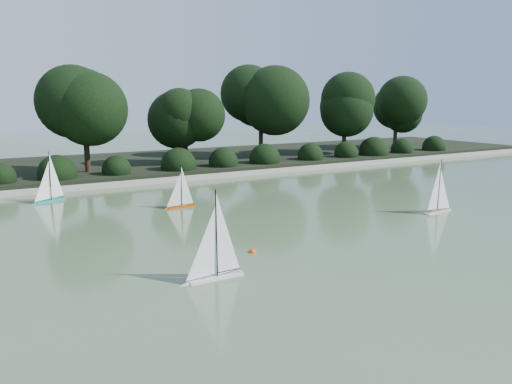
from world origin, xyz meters
The scene contains 10 objects.
ground centered at (0.00, 0.00, 0.00)m, with size 80.00×80.00×0.00m, color #35482B.
pond_coping centered at (0.00, 9.00, 0.09)m, with size 40.00×0.35×0.18m, color gray.
far_bank centered at (0.00, 13.00, 0.15)m, with size 40.00×8.00×0.30m, color black.
tree_line centered at (1.23, 11.44, 2.64)m, with size 26.31×3.93×4.39m.
shrub_hedge centered at (0.00, 9.90, 0.45)m, with size 29.10×1.10×1.10m.
sailboat_white_a centered at (-3.48, -0.55, 0.25)m, with size 1.16×0.20×1.59m.
sailboat_white_b centered at (3.83, 0.95, 0.23)m, with size 1.10×0.25×1.50m.
sailboat_orange centered at (-1.90, 4.86, 0.19)m, with size 0.91×0.19×1.24m.
sailboat_teal centered at (-4.86, 7.50, 0.24)m, with size 1.07×0.64×1.54m.
race_buoy centered at (-2.14, 0.41, 0.00)m, with size 0.15×0.15×0.15m, color #E5440C.
Camera 1 is at (-6.73, -7.62, 2.93)m, focal length 35.00 mm.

